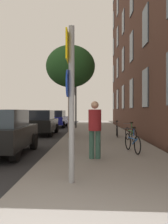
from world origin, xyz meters
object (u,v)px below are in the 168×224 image
Objects in this scene: bicycle_2 at (117,130)px; pedestrian_0 at (95,126)px; sign_post at (70,92)px; bicycle_1 at (131,134)px; car_1 at (41,122)px; tree_near at (71,67)px; bicycle_0 at (132,142)px; traffic_light at (75,99)px; car_0 at (1,132)px; car_2 at (56,119)px.

bicycle_2 is 6.59m from pedestrian_0.
bicycle_1 is at bearing 70.76° from sign_post.
bicycle_2 is at bearing 102.14° from bicycle_1.
car_1 is at bearing 104.22° from sign_post.
tree_near is at bearing 155.32° from bicycle_1.
sign_post is 1.99× the size of bicycle_0.
car_0 is at bearing -98.72° from traffic_light.
car_0 is (-3.32, 1.14, -0.29)m from pedestrian_0.
tree_near is 6.31m from bicycle_0.
car_2 is (-4.73, 14.66, 0.37)m from bicycle_0.
sign_post reaches higher than car_1.
car_1 is at bearing 128.44° from tree_near.
bicycle_2 is at bearing 13.65° from tree_near.
bicycle_2 is at bearing 77.56° from sign_post.
car_0 and car_1 have the same top height.
car_1 is (-0.02, 7.34, 0.00)m from car_0.
traffic_light is 0.81× the size of car_2.
bicycle_2 is at bearing 48.08° from car_0.
bicycle_1 is at bearing -77.86° from bicycle_2.
sign_post is 4.43m from bicycle_0.
bicycle_1 is at bearing -38.36° from car_1.
car_1 is at bearing 156.39° from bicycle_2.
car_0 reaches higher than bicycle_0.
bicycle_0 is (2.56, -4.58, -3.51)m from tree_near.
pedestrian_0 reaches higher than car_1.
bicycle_1 is 6.62m from car_1.
bicycle_0 is at bearing -72.12° from car_2.
car_0 is at bearing -147.91° from bicycle_1.
sign_post is at bearing -86.87° from traffic_light.
sign_post reaches higher than car_0.
bicycle_1 is 0.90× the size of pedestrian_0.
sign_post is 1.97× the size of bicycle_2.
bicycle_0 is 1.93m from pedestrian_0.
car_1 is (-1.91, -4.98, -1.78)m from traffic_light.
bicycle_1 is 4.80m from pedestrian_0.
car_1 is at bearing 122.87° from bicycle_0.
bicycle_1 reaches higher than bicycle_2.
tree_near reaches higher than bicycle_1.
pedestrian_0 is at bearing -68.50° from car_1.
bicycle_2 is (2.84, -7.06, -2.15)m from traffic_light.
car_1 is (-3.34, 8.49, -0.29)m from pedestrian_0.
traffic_light is at bearing 96.07° from pedestrian_0.
bicycle_2 is (1.97, 8.91, -1.50)m from sign_post.
tree_near is 2.85× the size of pedestrian_0.
car_2 is at bearing 98.68° from sign_post.
bicycle_2 is at bearing -68.09° from traffic_light.
traffic_light reaches higher than car_0.
traffic_light is (-0.87, 15.97, 0.65)m from sign_post.
car_2 is (-1.93, 2.39, -1.78)m from traffic_light.
traffic_light reaches higher than bicycle_1.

